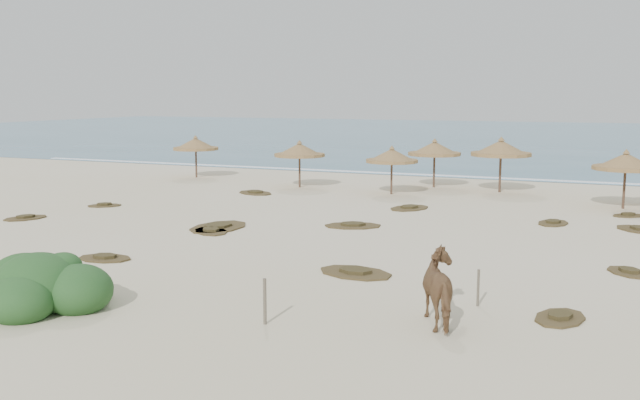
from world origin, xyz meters
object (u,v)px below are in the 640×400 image
(palapa_0, at_px, (196,145))
(bush, at_px, (40,287))
(horse, at_px, (444,289))
(palapa_1, at_px, (299,151))

(palapa_0, xyz_separation_m, bush, (12.16, -26.29, -1.62))
(palapa_0, height_order, bush, palapa_0)
(palapa_0, distance_m, bush, 29.01)
(palapa_0, distance_m, horse, 32.29)
(palapa_0, relative_size, bush, 0.91)
(palapa_1, distance_m, bush, 24.71)
(palapa_1, bearing_deg, horse, -57.77)
(horse, bearing_deg, bush, -14.01)
(bush, bearing_deg, palapa_0, 114.82)
(horse, xyz_separation_m, bush, (-9.86, -2.70, -0.33))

